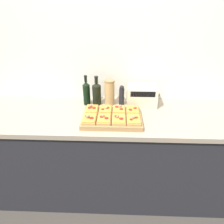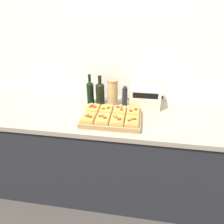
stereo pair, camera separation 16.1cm
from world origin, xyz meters
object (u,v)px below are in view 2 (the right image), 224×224
Objects in this scene: wine_bottle at (100,93)px; pepper_mill at (125,96)px; olive_oil_bottle at (90,92)px; toaster_oven at (145,97)px; cutting_board at (111,118)px; grain_jar_tall at (113,92)px.

wine_bottle is 0.23m from pepper_mill.
toaster_oven is (0.50, -0.00, -0.02)m from olive_oil_bottle.
wine_bottle is 0.41m from toaster_oven.
cutting_board is 1.62× the size of toaster_oven.
pepper_mill is at bearing 74.42° from cutting_board.
wine_bottle is at bearing 180.00° from pepper_mill.
wine_bottle is at bearing 0.00° from olive_oil_bottle.
cutting_board is 0.30m from grain_jar_tall.
pepper_mill is (0.08, 0.28, 0.07)m from cutting_board.
cutting_board is 1.70× the size of olive_oil_bottle.
toaster_oven is (0.18, -0.00, -0.00)m from pepper_mill.
olive_oil_bottle is 1.16× the size of grain_jar_tall.
wine_bottle is (-0.15, 0.28, 0.09)m from cutting_board.
cutting_board is at bearing -105.58° from pepper_mill.
pepper_mill is (0.11, -0.00, -0.03)m from grain_jar_tall.
olive_oil_bottle is at bearing 130.66° from cutting_board.
wine_bottle is (0.09, 0.00, -0.00)m from olive_oil_bottle.
cutting_board is at bearing -132.85° from toaster_oven.
cutting_board is 0.30m from pepper_mill.
wine_bottle reaches higher than cutting_board.
cutting_board is 1.97× the size of grain_jar_tall.
grain_jar_tall is 0.29m from toaster_oven.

